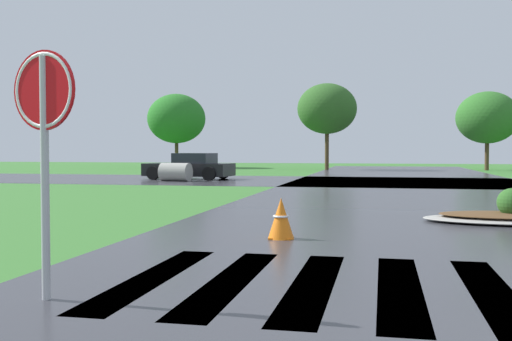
# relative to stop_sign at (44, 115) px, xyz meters

# --- Properties ---
(asphalt_roadway) EXTENTS (10.18, 80.00, 0.01)m
(asphalt_roadway) POSITION_rel_stop_sign_xyz_m (4.22, 7.04, -1.76)
(asphalt_roadway) COLOR #35353A
(asphalt_roadway) RESTS_ON ground
(asphalt_cross_road) EXTENTS (90.00, 9.16, 0.01)m
(asphalt_cross_road) POSITION_rel_stop_sign_xyz_m (4.22, 22.03, -1.76)
(asphalt_cross_road) COLOR #35353A
(asphalt_cross_road) RESTS_ON ground
(crosswalk_stripes) EXTENTS (7.65, 3.39, 0.01)m
(crosswalk_stripes) POSITION_rel_stop_sign_xyz_m (4.22, 1.19, -1.76)
(crosswalk_stripes) COLOR white
(crosswalk_stripes) RESTS_ON ground
(stop_sign) EXTENTS (0.74, 0.22, 2.38)m
(stop_sign) POSITION_rel_stop_sign_xyz_m (0.00, 0.00, 0.00)
(stop_sign) COLOR #B2B5BA
(stop_sign) RESTS_ON ground
(median_island) EXTENTS (3.36, 1.64, 0.68)m
(median_island) POSITION_rel_stop_sign_xyz_m (5.62, 7.34, -1.62)
(median_island) COLOR #9E9B93
(median_island) RESTS_ON ground
(car_dark_suv) EXTENTS (4.25, 2.44, 1.26)m
(car_dark_suv) POSITION_rel_stop_sign_xyz_m (-5.92, 22.39, -1.18)
(car_dark_suv) COLOR black
(car_dark_suv) RESTS_ON ground
(drainage_pipe_stack) EXTENTS (1.46, 1.00, 0.83)m
(drainage_pipe_stack) POSITION_rel_stop_sign_xyz_m (-6.04, 20.62, -1.35)
(drainage_pipe_stack) COLOR #9E9B93
(drainage_pipe_stack) RESTS_ON ground
(traffic_cone) EXTENTS (0.43, 0.43, 0.67)m
(traffic_cone) POSITION_rel_stop_sign_xyz_m (1.55, 4.32, -1.44)
(traffic_cone) COLOR orange
(traffic_cone) RESTS_ON ground
(background_treeline) EXTENTS (38.17, 6.91, 6.09)m
(background_treeline) POSITION_rel_stop_sign_xyz_m (1.40, 38.79, 2.14)
(background_treeline) COLOR #4C3823
(background_treeline) RESTS_ON ground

